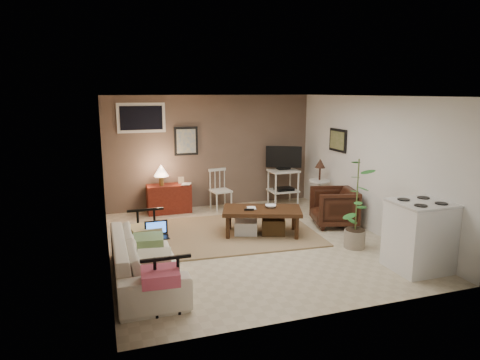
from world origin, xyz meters
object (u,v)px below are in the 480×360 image
object	(u,v)px
stove	(419,236)
spindle_chair	(220,191)
side_table	(320,179)
armchair	(334,205)
potted_plant	(357,201)
coffee_table	(261,220)
sofa	(145,251)
tv_stand	(284,174)
red_console	(168,196)

from	to	relation	value
stove	spindle_chair	bearing A→B (deg)	114.54
spindle_chair	side_table	xyz separation A→B (m)	(1.89, -0.84, 0.29)
armchair	potted_plant	xyz separation A→B (m)	(-0.28, -1.14, 0.39)
coffee_table	sofa	bearing A→B (deg)	-149.89
sofa	armchair	world-z (taller)	sofa
sofa	coffee_table	bearing A→B (deg)	-59.89
stove	side_table	bearing A→B (deg)	88.03
stove	tv_stand	bearing A→B (deg)	95.06
spindle_chair	side_table	size ratio (longest dim) A/B	0.77
coffee_table	potted_plant	bearing A→B (deg)	-40.64
tv_stand	armchair	bearing A→B (deg)	-81.17
red_console	spindle_chair	distance (m)	1.10
tv_stand	armchair	distance (m)	1.76
sofa	tv_stand	size ratio (longest dim) A/B	1.61
sofa	armchair	xyz separation A→B (m)	(3.60, 1.32, -0.02)
red_console	stove	distance (m)	4.93
coffee_table	sofa	xyz separation A→B (m)	(-2.11, -1.22, 0.13)
side_table	red_console	bearing A→B (deg)	162.50
coffee_table	sofa	world-z (taller)	sofa
sofa	side_table	bearing A→B (deg)	-59.47
armchair	potted_plant	bearing A→B (deg)	0.30
tv_stand	side_table	world-z (taller)	tv_stand
side_table	spindle_chair	bearing A→B (deg)	155.97
sofa	stove	size ratio (longest dim) A/B	2.11
spindle_chair	armchair	world-z (taller)	spindle_chair
side_table	potted_plant	size ratio (longest dim) A/B	0.77
side_table	armchair	xyz separation A→B (m)	(-0.18, -0.91, -0.31)
coffee_table	spindle_chair	bearing A→B (deg)	96.68
spindle_chair	tv_stand	world-z (taller)	tv_stand
armchair	stove	size ratio (longest dim) A/B	0.78
sofa	red_console	bearing A→B (deg)	-14.18
sofa	spindle_chair	size ratio (longest dim) A/B	2.43
tv_stand	stove	xyz separation A→B (m)	(0.34, -3.87, -0.20)
stove	armchair	bearing A→B (deg)	92.02
side_table	potted_plant	distance (m)	2.10
side_table	coffee_table	bearing A→B (deg)	-148.93
potted_plant	tv_stand	bearing A→B (deg)	89.72
sofa	potted_plant	bearing A→B (deg)	-86.79
spindle_chair	stove	world-z (taller)	stove
armchair	stove	bearing A→B (deg)	16.18
potted_plant	stove	xyz separation A→B (m)	(0.36, -1.02, -0.29)
red_console	stove	bearing A→B (deg)	-54.31
coffee_table	potted_plant	size ratio (longest dim) A/B	1.02
tv_stand	armchair	world-z (taller)	tv_stand
red_console	stove	xyz separation A→B (m)	(2.87, -4.00, 0.14)
spindle_chair	side_table	world-z (taller)	side_table
sofa	armchair	size ratio (longest dim) A/B	2.69
red_console	sofa	bearing A→B (deg)	-104.18
armchair	stove	distance (m)	2.16
coffee_table	sofa	size ratio (longest dim) A/B	0.71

